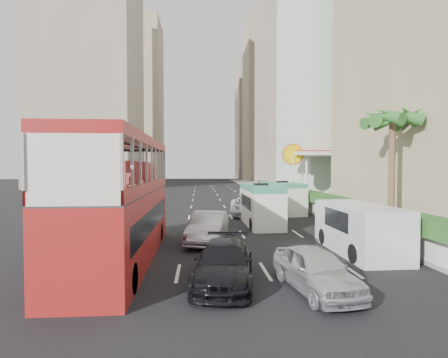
{
  "coord_description": "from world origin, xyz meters",
  "views": [
    {
      "loc": [
        -2.82,
        -14.57,
        3.85
      ],
      "look_at": [
        -1.5,
        4.0,
        3.2
      ],
      "focal_mm": 28.0,
      "sensor_mm": 36.0,
      "label": 1
    }
  ],
  "objects": [
    {
      "name": "kerb_wall",
      "position": [
        6.2,
        14.0,
        0.68
      ],
      "size": [
        0.3,
        44.0,
        1.0
      ],
      "primitive_type": "cube",
      "color": "silver",
      "rests_on": "sidewalk"
    },
    {
      "name": "hedge",
      "position": [
        6.2,
        14.0,
        1.53
      ],
      "size": [
        1.1,
        44.0,
        0.7
      ],
      "primitive_type": "cube",
      "color": "#2D6626",
      "rests_on": "kerb_wall"
    },
    {
      "name": "tower_left_b",
      "position": [
        -22.0,
        90.0,
        23.0
      ],
      "size": [
        16.0,
        16.0,
        46.0
      ],
      "primitive_type": "cube",
      "color": "tan",
      "rests_on": "ground"
    },
    {
      "name": "tower_far_a",
      "position": [
        17.0,
        82.0,
        22.0
      ],
      "size": [
        14.0,
        14.0,
        44.0
      ],
      "primitive_type": "cube",
      "color": "tan",
      "rests_on": "ground"
    },
    {
      "name": "palm_tree",
      "position": [
        7.8,
        4.0,
        3.38
      ],
      "size": [
        0.36,
        0.36,
        6.4
      ],
      "primitive_type": "cylinder",
      "color": "brown",
      "rests_on": "sidewalk"
    },
    {
      "name": "minibus_near",
      "position": [
        1.25,
        8.24,
        1.32
      ],
      "size": [
        2.1,
        5.98,
        2.64
      ],
      "primitive_type": "cube",
      "rotation": [
        0.0,
        0.0,
        0.02
      ],
      "color": "silver",
      "rests_on": "ground"
    },
    {
      "name": "panel_van_far",
      "position": [
        4.24,
        24.65,
        0.89
      ],
      "size": [
        1.98,
        4.52,
        1.78
      ],
      "primitive_type": "cube",
      "rotation": [
        0.0,
        0.0,
        -0.05
      ],
      "color": "silver",
      "rests_on": "ground"
    },
    {
      "name": "car_black",
      "position": [
        -2.0,
        -3.17,
        0.0
      ],
      "size": [
        2.49,
        4.82,
        1.34
      ],
      "primitive_type": "imported",
      "rotation": [
        0.0,
        0.0,
        -0.14
      ],
      "color": "black",
      "rests_on": "ground"
    },
    {
      "name": "tower_far_b",
      "position": [
        17.0,
        104.0,
        20.0
      ],
      "size": [
        14.0,
        14.0,
        40.0
      ],
      "primitive_type": "cube",
      "color": "tan",
      "rests_on": "ground"
    },
    {
      "name": "minibus_far",
      "position": [
        4.1,
        14.21,
        1.27
      ],
      "size": [
        2.8,
        5.97,
        2.55
      ],
      "primitive_type": "cube",
      "rotation": [
        0.0,
        0.0,
        0.16
      ],
      "color": "silver",
      "rests_on": "ground"
    },
    {
      "name": "sidewalk",
      "position": [
        9.0,
        25.0,
        0.09
      ],
      "size": [
        6.0,
        120.0,
        0.18
      ],
      "primitive_type": "cube",
      "color": "#99968C",
      "rests_on": "ground"
    },
    {
      "name": "car_silver_lane_b",
      "position": [
        0.77,
        -4.12,
        0.0
      ],
      "size": [
        2.18,
        4.16,
        1.35
      ],
      "primitive_type": "imported",
      "rotation": [
        0.0,
        0.0,
        0.15
      ],
      "color": "silver",
      "rests_on": "ground"
    },
    {
      "name": "double_decker_bus",
      "position": [
        -6.0,
        0.0,
        2.53
      ],
      "size": [
        2.5,
        11.0,
        5.06
      ],
      "primitive_type": "cube",
      "color": "maroon",
      "rests_on": "ground"
    },
    {
      "name": "panel_van_near",
      "position": [
        4.33,
        0.53,
        1.08
      ],
      "size": [
        2.2,
        5.4,
        2.15
      ],
      "primitive_type": "cube",
      "rotation": [
        0.0,
        0.0,
        0.01
      ],
      "color": "silver",
      "rests_on": "ground"
    },
    {
      "name": "van_asset",
      "position": [
        0.91,
        12.77,
        0.0
      ],
      "size": [
        2.7,
        5.31,
        1.44
      ],
      "primitive_type": "imported",
      "rotation": [
        0.0,
        0.0,
        -0.06
      ],
      "color": "silver",
      "rests_on": "ground"
    },
    {
      "name": "tower_left_a",
      "position": [
        -24.0,
        55.0,
        26.0
      ],
      "size": [
        18.0,
        18.0,
        52.0
      ],
      "primitive_type": "cube",
      "color": "tan",
      "rests_on": "ground"
    },
    {
      "name": "car_silver_lane_a",
      "position": [
        -2.36,
        3.08,
        0.0
      ],
      "size": [
        2.42,
        4.87,
        1.53
      ],
      "primitive_type": "imported",
      "rotation": [
        0.0,
        0.0,
        -0.18
      ],
      "color": "silver",
      "rests_on": "ground"
    },
    {
      "name": "tower_mid",
      "position": [
        18.0,
        58.0,
        25.0
      ],
      "size": [
        16.0,
        16.0,
        50.0
      ],
      "primitive_type": "cube",
      "color": "tan",
      "rests_on": "ground"
    },
    {
      "name": "ground_plane",
      "position": [
        0.0,
        0.0,
        0.0
      ],
      "size": [
        200.0,
        200.0,
        0.0
      ],
      "primitive_type": "plane",
      "color": "black",
      "rests_on": "ground"
    },
    {
      "name": "shell_station",
      "position": [
        10.0,
        23.0,
        2.75
      ],
      "size": [
        6.5,
        8.0,
        5.5
      ],
      "primitive_type": "cube",
      "color": "silver",
      "rests_on": "ground"
    }
  ]
}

